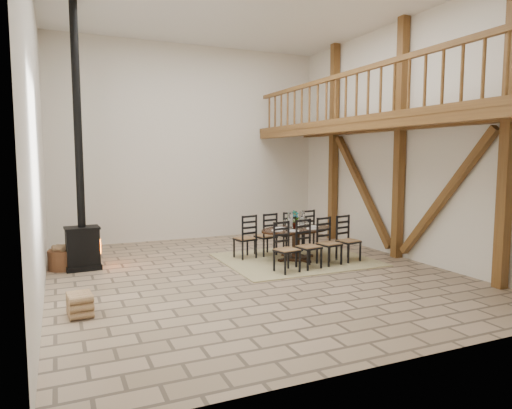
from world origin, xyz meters
name	(u,v)px	position (x,y,z in m)	size (l,w,h in m)	color
ground	(252,273)	(0.00, 0.00, 0.00)	(8.00, 8.00, 0.00)	tan
room_shell	(310,111)	(1.19, 0.00, 3.01)	(7.02, 8.02, 5.01)	silver
rug	(296,260)	(1.27, 0.62, 0.01)	(3.00, 2.50, 0.02)	tan
dining_table	(296,244)	(1.27, 0.62, 0.35)	(2.30, 2.14, 1.04)	black
wood_stove	(81,211)	(-2.85, 1.58, 1.13)	(0.66, 0.53, 5.00)	black
log_basket	(64,258)	(-3.19, 1.74, 0.21)	(0.57, 0.57, 0.47)	brown
log_stack	(80,305)	(-3.03, -1.17, 0.16)	(0.35, 0.45, 0.32)	tan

